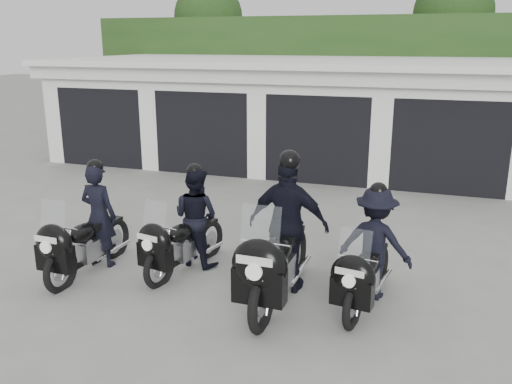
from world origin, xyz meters
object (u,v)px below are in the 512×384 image
(police_bike_a, at_px, (88,228))
(police_bike_d, at_px, (372,251))
(police_bike_c, at_px, (284,236))
(police_bike_b, at_px, (189,224))

(police_bike_a, height_order, police_bike_d, police_bike_a)
(police_bike_a, relative_size, police_bike_c, 0.84)
(police_bike_a, bearing_deg, police_bike_d, 7.18)
(police_bike_a, distance_m, police_bike_c, 3.09)
(police_bike_b, height_order, police_bike_d, police_bike_d)
(police_bike_a, bearing_deg, police_bike_b, 26.12)
(police_bike_b, xyz_separation_m, police_bike_c, (1.67, -0.48, 0.18))
(police_bike_b, bearing_deg, police_bike_a, -144.15)
(police_bike_a, relative_size, police_bike_d, 1.05)
(police_bike_a, xyz_separation_m, police_bike_c, (3.08, 0.15, 0.19))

